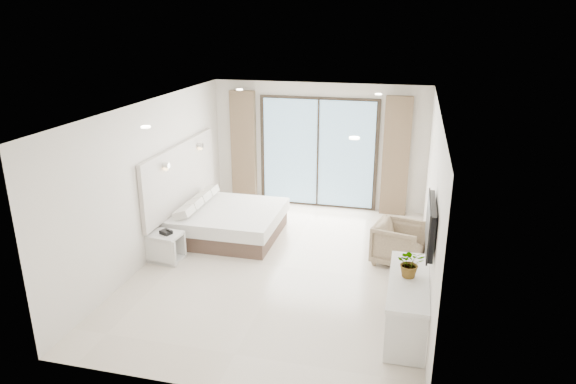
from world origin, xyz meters
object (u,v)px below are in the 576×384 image
(bed, at_px, (228,222))
(console_desk, at_px, (408,293))
(armchair, at_px, (398,241))
(nightstand, at_px, (166,247))

(bed, xyz_separation_m, console_desk, (3.39, -2.43, 0.28))
(armchair, bearing_deg, console_desk, -161.05)
(bed, height_order, armchair, armchair)
(armchair, bearing_deg, bed, 96.86)
(nightstand, distance_m, console_desk, 4.24)
(bed, bearing_deg, armchair, -6.79)
(bed, height_order, console_desk, console_desk)
(bed, relative_size, console_desk, 1.17)
(bed, distance_m, console_desk, 4.18)
(console_desk, height_order, armchair, armchair)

